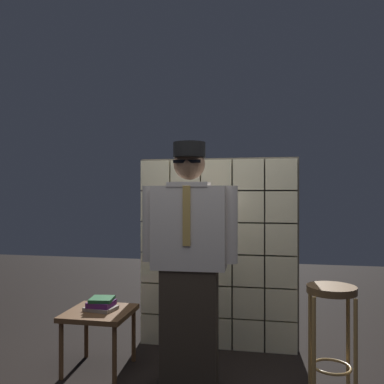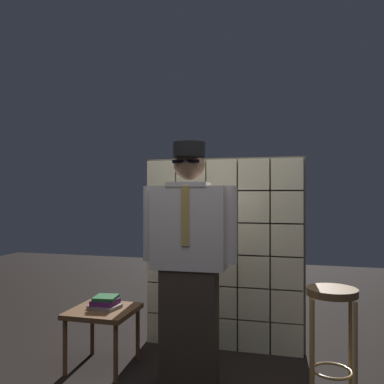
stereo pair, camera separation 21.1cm
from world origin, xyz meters
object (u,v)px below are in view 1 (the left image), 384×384
book_stack (101,304)px  standing_person (189,259)px  side_table (99,318)px  bar_stool (332,316)px

book_stack → standing_person: bearing=-11.3°
side_table → book_stack: 0.11m
standing_person → side_table: (-0.78, 0.13, -0.53)m
side_table → book_stack: bearing=72.2°
standing_person → book_stack: bearing=166.8°
bar_stool → side_table: size_ratio=1.55×
standing_person → bar_stool: 1.08m
bar_stool → side_table: 1.82m
book_stack → bar_stool: bearing=-6.1°
standing_person → bar_stool: (1.02, -0.04, -0.36)m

